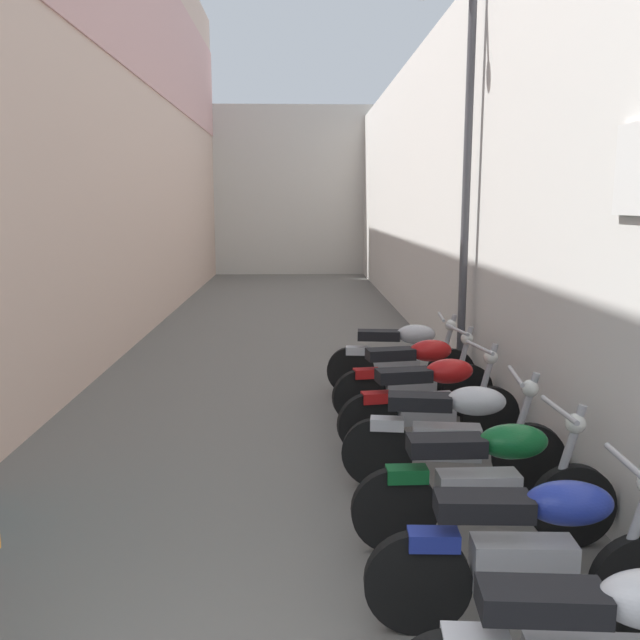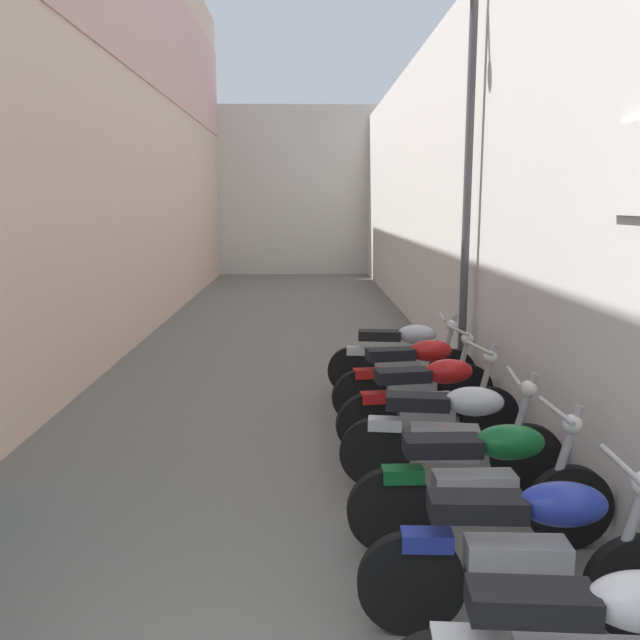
% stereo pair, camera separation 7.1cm
% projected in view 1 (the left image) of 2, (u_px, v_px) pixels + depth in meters
% --- Properties ---
extents(ground_plane, '(37.65, 37.65, 0.00)m').
position_uv_depth(ground_plane, '(280.00, 361.00, 10.28)').
color(ground_plane, '#66635E').
extents(building_left, '(0.45, 21.65, 8.12)m').
position_uv_depth(building_left, '(122.00, 100.00, 11.43)').
color(building_left, beige).
rests_on(building_left, ground).
extents(building_right, '(0.45, 21.65, 5.20)m').
position_uv_depth(building_right, '(435.00, 191.00, 11.89)').
color(building_right, silver).
rests_on(building_right, ground).
extents(building_far_end, '(8.01, 2.00, 5.58)m').
position_uv_depth(building_far_end, '(289.00, 191.00, 23.42)').
color(building_far_end, beige).
rests_on(building_far_end, ground).
extents(motorcycle_second, '(1.85, 0.58, 1.04)m').
position_uv_depth(motorcycle_second, '(534.00, 551.00, 3.69)').
color(motorcycle_second, black).
rests_on(motorcycle_second, ground).
extents(motorcycle_third, '(1.85, 0.58, 1.04)m').
position_uv_depth(motorcycle_third, '(487.00, 481.00, 4.62)').
color(motorcycle_third, black).
rests_on(motorcycle_third, ground).
extents(motorcycle_fourth, '(1.84, 0.58, 1.04)m').
position_uv_depth(motorcycle_fourth, '(454.00, 433.00, 5.59)').
color(motorcycle_fourth, black).
rests_on(motorcycle_fourth, ground).
extents(motorcycle_fifth, '(1.84, 0.58, 1.04)m').
position_uv_depth(motorcycle_fifth, '(432.00, 400.00, 6.52)').
color(motorcycle_fifth, black).
rests_on(motorcycle_fifth, ground).
extents(motorcycle_sixth, '(1.84, 0.58, 1.04)m').
position_uv_depth(motorcycle_sixth, '(415.00, 376.00, 7.43)').
color(motorcycle_sixth, black).
rests_on(motorcycle_sixth, ground).
extents(motorcycle_seventh, '(1.85, 0.58, 1.04)m').
position_uv_depth(motorcycle_seventh, '(402.00, 356.00, 8.40)').
color(motorcycle_seventh, black).
rests_on(motorcycle_seventh, ground).
extents(street_lamp, '(0.79, 0.18, 4.90)m').
position_uv_depth(street_lamp, '(460.00, 164.00, 8.23)').
color(street_lamp, '#47474C').
rests_on(street_lamp, ground).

